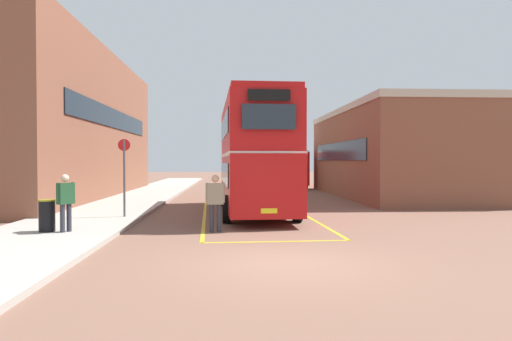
{
  "coord_description": "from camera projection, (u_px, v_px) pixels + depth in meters",
  "views": [
    {
      "loc": [
        -1.22,
        -10.01,
        2.21
      ],
      "look_at": [
        -0.03,
        10.87,
        1.77
      ],
      "focal_mm": 32.61,
      "sensor_mm": 36.0,
      "label": 1
    }
  ],
  "objects": [
    {
      "name": "brick_building_left",
      "position": [
        65.0,
        126.0,
        27.66
      ],
      "size": [
        5.88,
        22.56,
        8.59
      ],
      "color": "brown",
      "rests_on": "ground"
    },
    {
      "name": "double_decker_bus",
      "position": [
        254.0,
        154.0,
        19.69
      ],
      "size": [
        3.13,
        10.3,
        4.75
      ],
      "color": "black",
      "rests_on": "ground"
    },
    {
      "name": "bus_stop_sign",
      "position": [
        124.0,
        170.0,
        17.18
      ],
      "size": [
        0.44,
        0.13,
        2.88
      ],
      "color": "#4C4C51",
      "rests_on": "sidewalk_left"
    },
    {
      "name": "single_deck_bus",
      "position": [
        285.0,
        167.0,
        39.52
      ],
      "size": [
        3.05,
        8.61,
        3.02
      ],
      "color": "black",
      "rests_on": "ground"
    },
    {
      "name": "bay_marking_yellow",
      "position": [
        257.0,
        218.0,
        17.84
      ],
      "size": [
        4.7,
        12.38,
        0.01
      ],
      "color": "gold",
      "rests_on": "ground"
    },
    {
      "name": "ground_plane",
      "position": [
        253.0,
        203.0,
        24.48
      ],
      "size": [
        135.6,
        135.6,
        0.0
      ],
      "primitive_type": "plane",
      "color": "brown"
    },
    {
      "name": "sidewalk_left",
      "position": [
        137.0,
        198.0,
        26.51
      ],
      "size": [
        4.0,
        57.6,
        0.14
      ],
      "primitive_type": "cube",
      "color": "#A39E93",
      "rests_on": "ground"
    },
    {
      "name": "pedestrian_waiting_near",
      "position": [
        66.0,
        199.0,
        13.5
      ],
      "size": [
        0.46,
        0.51,
        1.68
      ],
      "color": "#2D2D38",
      "rests_on": "sidewalk_left"
    },
    {
      "name": "pedestrian_boarding",
      "position": [
        215.0,
        199.0,
        14.34
      ],
      "size": [
        0.59,
        0.26,
        1.78
      ],
      "color": "#2D2D38",
      "rests_on": "ground"
    },
    {
      "name": "depot_building_right",
      "position": [
        402.0,
        153.0,
        29.14
      ],
      "size": [
        8.35,
        16.5,
        5.43
      ],
      "color": "brown",
      "rests_on": "ground"
    },
    {
      "name": "litter_bin",
      "position": [
        47.0,
        215.0,
        13.59
      ],
      "size": [
        0.48,
        0.48,
        0.93
      ],
      "color": "black",
      "rests_on": "sidewalk_left"
    }
  ]
}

